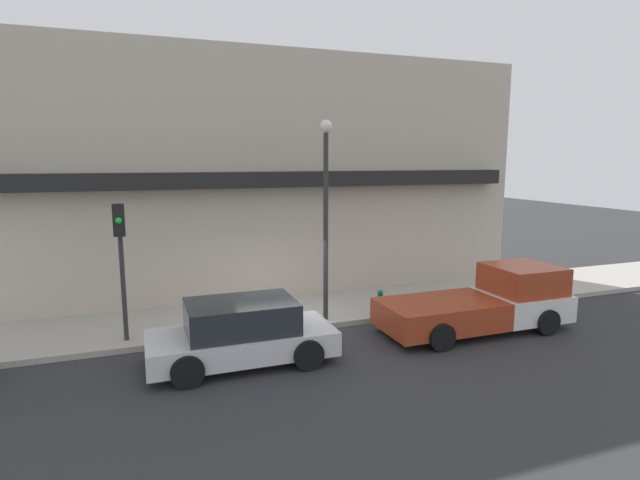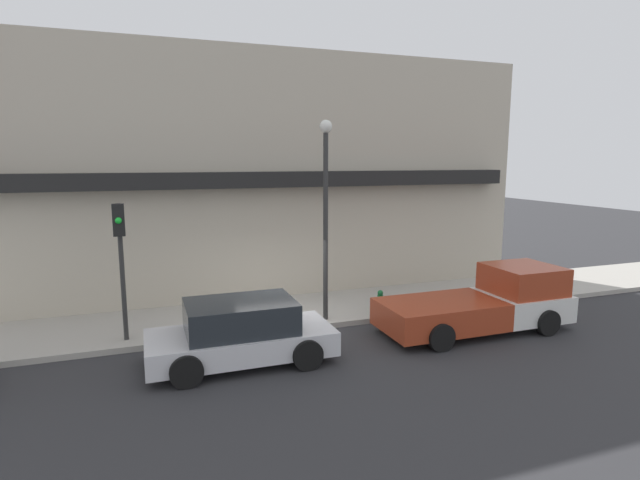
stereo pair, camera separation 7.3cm
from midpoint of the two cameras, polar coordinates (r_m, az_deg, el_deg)
name	(u,v)px [view 2 (the right image)]	position (r m, az deg, el deg)	size (l,w,h in m)	color
ground_plane	(287,334)	(14.09, -3.66, -10.65)	(80.00, 80.00, 0.00)	#2D2D30
sidewalk	(272,314)	(15.56, -5.36, -8.42)	(36.00, 3.28, 0.16)	#ADA89E
building	(248,177)	(17.88, -8.12, 7.19)	(19.80, 3.80, 11.23)	#BCB29E
pickup_truck	(486,303)	(14.96, 18.56, -6.82)	(5.48, 2.20, 1.75)	white
parked_car	(241,333)	(12.11, -8.85, -10.43)	(4.34, 2.10, 1.50)	silver
fire_hydrant	(380,300)	(15.69, 7.03, -6.82)	(0.18, 0.18, 0.62)	#196633
street_lamp	(326,198)	(14.09, 0.80, 4.83)	(0.36, 0.36, 5.70)	#2D2D2D
traffic_light	(121,247)	(13.43, -21.69, -0.79)	(0.28, 0.42, 3.54)	#2D2D2D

